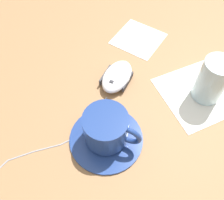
% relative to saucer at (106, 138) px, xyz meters
% --- Properties ---
extents(ground_plane, '(3.00, 3.00, 0.00)m').
position_rel_saucer_xyz_m(ground_plane, '(0.13, -0.04, -0.00)').
color(ground_plane, olive).
extents(saucer, '(0.15, 0.15, 0.01)m').
position_rel_saucer_xyz_m(saucer, '(0.00, 0.00, 0.00)').
color(saucer, navy).
rests_on(saucer, ground).
extents(coffee_cup, '(0.09, 0.12, 0.07)m').
position_rel_saucer_xyz_m(coffee_cup, '(0.00, 0.00, 0.04)').
color(coffee_cup, navy).
rests_on(coffee_cup, saucer).
extents(computer_mouse, '(0.11, 0.08, 0.03)m').
position_rel_saucer_xyz_m(computer_mouse, '(0.14, 0.07, 0.01)').
color(computer_mouse, silver).
rests_on(computer_mouse, ground).
extents(mouse_cable, '(0.34, 0.08, 0.00)m').
position_rel_saucer_xyz_m(mouse_cable, '(-0.09, 0.08, -0.00)').
color(mouse_cable, gray).
rests_on(mouse_cable, ground).
extents(napkin_under_glass, '(0.22, 0.22, 0.00)m').
position_rel_saucer_xyz_m(napkin_under_glass, '(0.22, -0.10, -0.00)').
color(napkin_under_glass, silver).
rests_on(napkin_under_glass, ground).
extents(drinking_glass, '(0.06, 0.06, 0.10)m').
position_rel_saucer_xyz_m(drinking_glass, '(0.22, -0.11, 0.05)').
color(drinking_glass, silver).
rests_on(drinking_glass, napkin_under_glass).
extents(napkin_spare, '(0.13, 0.13, 0.00)m').
position_rel_saucer_xyz_m(napkin_spare, '(0.29, 0.11, -0.00)').
color(napkin_spare, silver).
rests_on(napkin_spare, ground).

